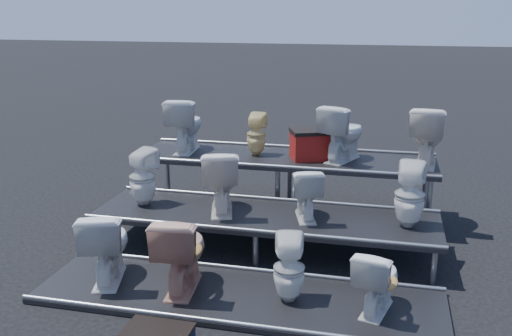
% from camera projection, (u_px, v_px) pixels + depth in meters
% --- Properties ---
extents(ground, '(80.00, 80.00, 0.00)m').
position_uv_depth(ground, '(265.00, 249.00, 7.11)').
color(ground, black).
rests_on(ground, ground).
extents(tier_front, '(4.20, 1.20, 0.06)m').
position_uv_depth(tier_front, '(238.00, 297.00, 5.88)').
color(tier_front, black).
rests_on(tier_front, ground).
extents(tier_mid, '(4.20, 1.20, 0.46)m').
position_uv_depth(tier_mid, '(265.00, 232.00, 7.04)').
color(tier_mid, black).
rests_on(tier_mid, ground).
extents(tier_back, '(4.20, 1.20, 0.86)m').
position_uv_depth(tier_back, '(284.00, 186.00, 8.20)').
color(tier_back, black).
rests_on(tier_back, ground).
extents(toilet_0, '(0.66, 0.90, 0.82)m').
position_uv_depth(toilet_0, '(106.00, 245.00, 6.08)').
color(toilet_0, silver).
rests_on(toilet_0, tier_front).
extents(toilet_1, '(0.56, 0.87, 0.84)m').
position_uv_depth(toilet_1, '(181.00, 251.00, 5.89)').
color(toilet_1, tan).
rests_on(toilet_1, tier_front).
extents(toilet_2, '(0.37, 0.37, 0.70)m').
position_uv_depth(toilet_2, '(289.00, 268.00, 5.66)').
color(toilet_2, silver).
rests_on(toilet_2, tier_front).
extents(toilet_3, '(0.52, 0.72, 0.66)m').
position_uv_depth(toilet_3, '(377.00, 279.00, 5.47)').
color(toilet_3, silver).
rests_on(toilet_3, tier_front).
extents(toilet_4, '(0.43, 0.43, 0.73)m').
position_uv_depth(toilet_4, '(143.00, 177.00, 7.23)').
color(toilet_4, silver).
rests_on(toilet_4, tier_mid).
extents(toilet_5, '(0.64, 0.87, 0.80)m').
position_uv_depth(toilet_5, '(221.00, 180.00, 6.99)').
color(toilet_5, silver).
rests_on(toilet_5, tier_mid).
extents(toilet_6, '(0.51, 0.70, 0.64)m').
position_uv_depth(toilet_6, '(306.00, 193.00, 6.78)').
color(toilet_6, silver).
rests_on(toilet_6, tier_mid).
extents(toilet_7, '(0.38, 0.39, 0.76)m').
position_uv_depth(toilet_7, '(410.00, 195.00, 6.50)').
color(toilet_7, silver).
rests_on(toilet_7, tier_mid).
extents(toilet_8, '(0.49, 0.80, 0.79)m').
position_uv_depth(toilet_8, '(186.00, 125.00, 8.30)').
color(toilet_8, silver).
rests_on(toilet_8, tier_back).
extents(toilet_9, '(0.28, 0.29, 0.61)m').
position_uv_depth(toilet_9, '(256.00, 134.00, 8.09)').
color(toilet_9, '#E9D58D').
rests_on(toilet_9, tier_back).
extents(toilet_10, '(0.70, 0.87, 0.78)m').
position_uv_depth(toilet_10, '(343.00, 133.00, 7.80)').
color(toilet_10, silver).
rests_on(toilet_10, tier_back).
extents(toilet_11, '(0.52, 0.83, 0.80)m').
position_uv_depth(toilet_11, '(427.00, 136.00, 7.56)').
color(toilet_11, silver).
rests_on(toilet_11, tier_back).
extents(red_crate, '(0.63, 0.57, 0.37)m').
position_uv_depth(red_crate, '(310.00, 146.00, 7.93)').
color(red_crate, maroon).
rests_on(red_crate, tier_back).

